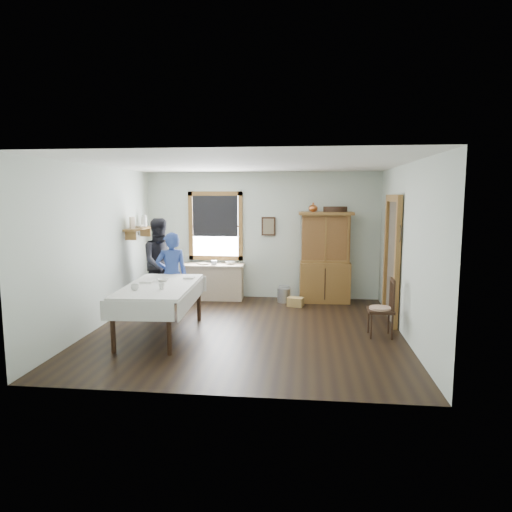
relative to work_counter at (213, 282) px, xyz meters
name	(u,v)px	position (x,y,z in m)	size (l,w,h in m)	color
room	(247,249)	(1.01, -2.18, 0.97)	(5.01, 5.01, 2.70)	black
window	(215,223)	(0.01, 0.28, 1.24)	(1.18, 0.07, 1.48)	white
doorway	(392,256)	(3.47, -1.33, 0.79)	(0.09, 1.14, 2.22)	#4A4235
wall_shelf	(139,227)	(-1.36, -0.65, 1.20)	(0.24, 1.00, 0.44)	olive
framed_picture	(268,226)	(1.16, 0.28, 1.17)	(0.30, 0.04, 0.40)	#311D11
rug_beater	(400,226)	(3.46, -1.88, 1.34)	(0.27, 0.27, 0.01)	black
work_counter	(213,282)	(0.00, 0.00, 0.00)	(1.32, 0.50, 0.75)	tan
china_hutch	(325,257)	(2.36, 0.00, 0.56)	(1.10, 0.52, 1.87)	olive
dining_table	(161,310)	(-0.31, -2.59, 0.03)	(1.07, 2.03, 0.81)	silver
spindle_chair	(381,308)	(3.14, -2.28, 0.09)	(0.43, 0.43, 0.93)	#311D11
pail	(284,295)	(1.52, -0.12, -0.23)	(0.27, 0.27, 0.29)	#9A9EA2
wicker_basket	(295,302)	(1.77, -0.46, -0.29)	(0.30, 0.21, 0.18)	tan
woman_blue	(172,278)	(-0.44, -1.53, 0.34)	(0.53, 0.35, 1.44)	navy
figure_dark	(162,266)	(-0.88, -0.72, 0.44)	(0.79, 0.62, 1.63)	black
table_cup_a	(135,287)	(-0.55, -3.03, 0.48)	(0.12, 0.12, 0.09)	silver
table_cup_b	(162,286)	(-0.18, -2.91, 0.48)	(0.09, 0.09, 0.09)	silver
table_bowl	(163,280)	(-0.36, -2.29, 0.46)	(0.19, 0.19, 0.05)	silver
counter_book	(199,264)	(-0.28, -0.09, 0.39)	(0.16, 0.22, 0.02)	#72654C
counter_bowl	(230,263)	(0.37, 0.04, 0.41)	(0.19, 0.19, 0.06)	silver
shelf_bowl	(139,226)	(-1.36, -0.63, 1.22)	(0.22, 0.22, 0.05)	silver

